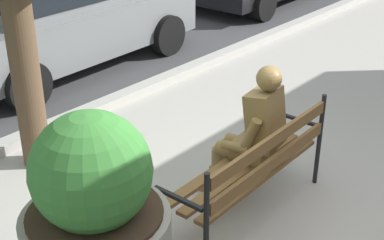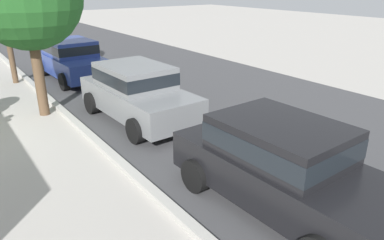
# 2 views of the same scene
# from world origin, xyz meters

# --- Properties ---
(street_surface) EXTENTS (60.00, 9.00, 0.01)m
(street_surface) POSITION_xyz_m (0.00, 7.50, 0.00)
(street_surface) COLOR #424244
(street_surface) RESTS_ON ground
(curb_stone) EXTENTS (60.00, 0.20, 0.12)m
(curb_stone) POSITION_xyz_m (0.00, 2.90, 0.06)
(curb_stone) COLOR #B2AFA8
(curb_stone) RESTS_ON ground
(parked_car_blue) EXTENTS (4.15, 2.03, 1.56)m
(parked_car_blue) POSITION_xyz_m (-4.20, 4.52, 0.84)
(parked_car_blue) COLOR navy
(parked_car_blue) RESTS_ON ground
(parked_car_grey) EXTENTS (4.15, 2.03, 1.56)m
(parked_car_grey) POSITION_xyz_m (1.36, 4.52, 0.84)
(parked_car_grey) COLOR slate
(parked_car_grey) RESTS_ON ground
(parked_car_black) EXTENTS (4.15, 2.03, 1.56)m
(parked_car_black) POSITION_xyz_m (6.61, 4.52, 0.84)
(parked_car_black) COLOR black
(parked_car_black) RESTS_ON ground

